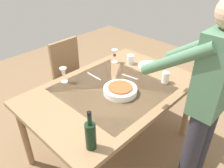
% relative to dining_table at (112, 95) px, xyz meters
% --- Properties ---
extents(ground_plane, '(6.00, 6.00, 0.00)m').
position_rel_dining_table_xyz_m(ground_plane, '(0.00, 0.00, -0.71)').
color(ground_plane, '#846647').
extents(dining_table, '(1.57, 1.04, 0.78)m').
position_rel_dining_table_xyz_m(dining_table, '(0.00, 0.00, 0.00)').
color(dining_table, '#93704C').
rests_on(dining_table, ground_plane).
extents(chair_near, '(0.40, 0.40, 0.91)m').
position_rel_dining_table_xyz_m(chair_near, '(-0.19, -0.90, -0.18)').
color(chair_near, brown).
rests_on(chair_near, ground_plane).
extents(person_server, '(0.42, 0.61, 1.69)m').
position_rel_dining_table_xyz_m(person_server, '(-0.19, 0.78, 0.26)').
color(person_server, '#2D2D38').
rests_on(person_server, ground_plane).
extents(wine_bottle, '(0.07, 0.07, 0.30)m').
position_rel_dining_table_xyz_m(wine_bottle, '(0.60, 0.39, 0.18)').
color(wine_bottle, black).
rests_on(wine_bottle, dining_table).
extents(wine_glass_left, '(0.07, 0.07, 0.15)m').
position_rel_dining_table_xyz_m(wine_glass_left, '(0.23, -0.41, 0.18)').
color(wine_glass_left, white).
rests_on(wine_glass_left, dining_table).
extents(wine_glass_right, '(0.07, 0.07, 0.15)m').
position_rel_dining_table_xyz_m(wine_glass_right, '(-0.41, -0.35, 0.18)').
color(wine_glass_right, white).
rests_on(wine_glass_right, dining_table).
extents(water_cup_near_left, '(0.08, 0.08, 0.10)m').
position_rel_dining_table_xyz_m(water_cup_near_left, '(-0.50, -0.20, 0.12)').
color(water_cup_near_left, silver).
rests_on(water_cup_near_left, dining_table).
extents(water_cup_near_right, '(0.07, 0.07, 0.11)m').
position_rel_dining_table_xyz_m(water_cup_near_right, '(-0.43, 0.29, 0.13)').
color(water_cup_near_right, silver).
rests_on(water_cup_near_right, dining_table).
extents(serving_bowl_pasta, '(0.30, 0.30, 0.07)m').
position_rel_dining_table_xyz_m(serving_bowl_pasta, '(0.00, 0.10, 0.10)').
color(serving_bowl_pasta, silver).
rests_on(serving_bowl_pasta, dining_table).
extents(dinner_plate_near, '(0.23, 0.23, 0.01)m').
position_rel_dining_table_xyz_m(dinner_plate_near, '(-0.60, -0.02, 0.08)').
color(dinner_plate_near, silver).
rests_on(dinner_plate_near, dining_table).
extents(table_knife, '(0.02, 0.20, 0.00)m').
position_rel_dining_table_xyz_m(table_knife, '(-0.03, -0.28, 0.07)').
color(table_knife, silver).
rests_on(table_knife, dining_table).
extents(table_fork, '(0.05, 0.18, 0.00)m').
position_rel_dining_table_xyz_m(table_fork, '(-0.28, -0.02, 0.07)').
color(table_fork, silver).
rests_on(table_fork, dining_table).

